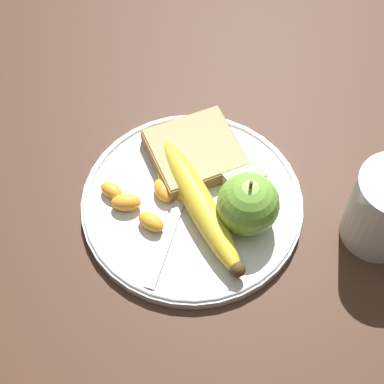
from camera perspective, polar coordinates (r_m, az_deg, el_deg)
ground_plane at (r=0.75m, az=0.00°, el=-1.31°), size 3.00×3.00×0.00m
plate at (r=0.74m, az=0.00°, el=-1.00°), size 0.26×0.26×0.01m
apple at (r=0.70m, az=5.01°, el=-1.10°), size 0.07×0.07×0.08m
banana at (r=0.72m, az=0.78°, el=-1.03°), size 0.07×0.20×0.03m
bread_slice at (r=0.76m, az=0.26°, el=3.58°), size 0.12×0.12×0.02m
fork at (r=0.74m, az=-1.12°, el=-0.97°), size 0.16×0.13×0.00m
jam_packet at (r=0.75m, az=4.59°, el=1.26°), size 0.04×0.04×0.02m
orange_segment_0 at (r=0.75m, az=-1.16°, el=1.20°), size 0.03×0.02×0.02m
orange_segment_1 at (r=0.74m, az=-2.57°, el=0.14°), size 0.02×0.03×0.02m
orange_segment_2 at (r=0.72m, az=-3.74°, el=-2.54°), size 0.03×0.04×0.02m
orange_segment_3 at (r=0.73m, az=-0.65°, el=-0.17°), size 0.03×0.02×0.02m
orange_segment_4 at (r=0.74m, az=-2.19°, el=1.05°), size 0.02×0.03×0.02m
orange_segment_5 at (r=0.74m, az=-7.14°, el=0.13°), size 0.03×0.03×0.02m
orange_segment_6 at (r=0.73m, az=-5.88°, el=-0.93°), size 0.04×0.04×0.02m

